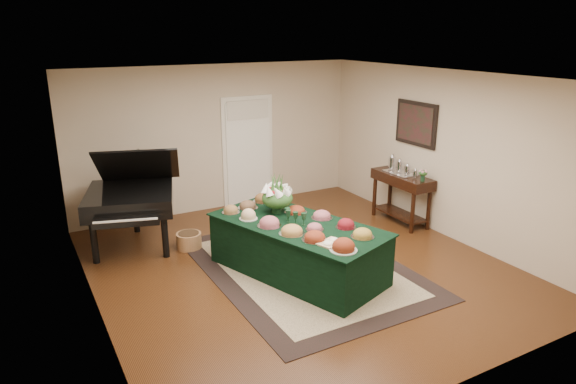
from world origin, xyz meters
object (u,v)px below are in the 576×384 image
mahogany_sideboard (402,185)px  buffet_table (298,249)px  floral_centerpiece (277,194)px  grand_piano (131,198)px

mahogany_sideboard → buffet_table: bearing=-161.6°
floral_centerpiece → grand_piano: bearing=138.1°
buffet_table → mahogany_sideboard: mahogany_sideboard is taller
buffet_table → grand_piano: size_ratio=1.49×
grand_piano → mahogany_sideboard: size_ratio=1.53×
floral_centerpiece → buffet_table: bearing=-86.6°
buffet_table → grand_piano: (-1.77, 2.09, 0.42)m
floral_centerpiece → grand_piano: size_ratio=0.25×
buffet_table → floral_centerpiece: bearing=93.4°
floral_centerpiece → mahogany_sideboard: size_ratio=0.39×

